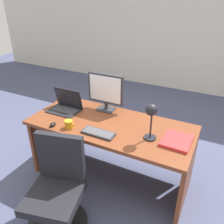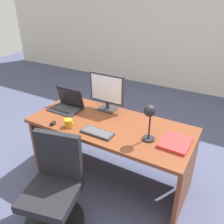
{
  "view_description": "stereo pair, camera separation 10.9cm",
  "coord_description": "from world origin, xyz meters",
  "px_view_note": "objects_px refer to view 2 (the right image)",
  "views": [
    {
      "loc": [
        0.98,
        -1.89,
        1.98
      ],
      "look_at": [
        0.0,
        0.04,
        0.85
      ],
      "focal_mm": 37.53,
      "sensor_mm": 36.0,
      "label": 1
    },
    {
      "loc": [
        1.08,
        -1.84,
        1.98
      ],
      "look_at": [
        0.0,
        0.04,
        0.85
      ],
      "focal_mm": 37.53,
      "sensor_mm": 36.0,
      "label": 2
    }
  ],
  "objects_px": {
    "mouse": "(53,123)",
    "book": "(175,142)",
    "laptop": "(68,102)",
    "desk": "(112,138)",
    "coffee_mug": "(69,123)",
    "desk_lamp": "(149,115)",
    "monitor": "(107,90)",
    "office_chair": "(54,192)",
    "keyboard": "(97,133)"
  },
  "relations": [
    {
      "from": "desk_lamp",
      "to": "coffee_mug",
      "type": "height_order",
      "value": "desk_lamp"
    },
    {
      "from": "laptop",
      "to": "keyboard",
      "type": "height_order",
      "value": "laptop"
    },
    {
      "from": "mouse",
      "to": "book",
      "type": "height_order",
      "value": "mouse"
    },
    {
      "from": "mouse",
      "to": "monitor",
      "type": "bearing_deg",
      "value": 61.55
    },
    {
      "from": "laptop",
      "to": "mouse",
      "type": "bearing_deg",
      "value": -74.52
    },
    {
      "from": "keyboard",
      "to": "desk_lamp",
      "type": "relative_size",
      "value": 0.89
    },
    {
      "from": "desk",
      "to": "desk_lamp",
      "type": "bearing_deg",
      "value": -17.79
    },
    {
      "from": "desk_lamp",
      "to": "desk",
      "type": "bearing_deg",
      "value": 162.21
    },
    {
      "from": "keyboard",
      "to": "book",
      "type": "relative_size",
      "value": 1.09
    },
    {
      "from": "keyboard",
      "to": "office_chair",
      "type": "height_order",
      "value": "office_chair"
    },
    {
      "from": "book",
      "to": "coffee_mug",
      "type": "height_order",
      "value": "coffee_mug"
    },
    {
      "from": "monitor",
      "to": "coffee_mug",
      "type": "height_order",
      "value": "monitor"
    },
    {
      "from": "desk_lamp",
      "to": "book",
      "type": "bearing_deg",
      "value": 18.07
    },
    {
      "from": "monitor",
      "to": "desk_lamp",
      "type": "relative_size",
      "value": 1.17
    },
    {
      "from": "monitor",
      "to": "mouse",
      "type": "bearing_deg",
      "value": -118.45
    },
    {
      "from": "coffee_mug",
      "to": "desk_lamp",
      "type": "bearing_deg",
      "value": 11.76
    },
    {
      "from": "laptop",
      "to": "keyboard",
      "type": "relative_size",
      "value": 1.09
    },
    {
      "from": "mouse",
      "to": "desk_lamp",
      "type": "relative_size",
      "value": 0.22
    },
    {
      "from": "desk",
      "to": "office_chair",
      "type": "relative_size",
      "value": 1.96
    },
    {
      "from": "book",
      "to": "office_chair",
      "type": "xyz_separation_m",
      "value": [
        -0.85,
        -0.73,
        -0.4
      ]
    },
    {
      "from": "desk",
      "to": "book",
      "type": "bearing_deg",
      "value": -5.65
    },
    {
      "from": "laptop",
      "to": "mouse",
      "type": "relative_size",
      "value": 4.33
    },
    {
      "from": "book",
      "to": "coffee_mug",
      "type": "xyz_separation_m",
      "value": [
        -1.04,
        -0.24,
        0.03
      ]
    },
    {
      "from": "monitor",
      "to": "desk_lamp",
      "type": "distance_m",
      "value": 0.75
    },
    {
      "from": "keyboard",
      "to": "coffee_mug",
      "type": "relative_size",
      "value": 3.09
    },
    {
      "from": "desk_lamp",
      "to": "coffee_mug",
      "type": "bearing_deg",
      "value": -168.24
    },
    {
      "from": "mouse",
      "to": "office_chair",
      "type": "height_order",
      "value": "office_chair"
    },
    {
      "from": "mouse",
      "to": "coffee_mug",
      "type": "xyz_separation_m",
      "value": [
        0.17,
        0.05,
        0.02
      ]
    },
    {
      "from": "office_chair",
      "to": "desk_lamp",
      "type": "bearing_deg",
      "value": 46.78
    },
    {
      "from": "monitor",
      "to": "laptop",
      "type": "bearing_deg",
      "value": -155.17
    },
    {
      "from": "mouse",
      "to": "coffee_mug",
      "type": "distance_m",
      "value": 0.18
    },
    {
      "from": "keyboard",
      "to": "desk_lamp",
      "type": "bearing_deg",
      "value": 15.5
    },
    {
      "from": "desk",
      "to": "coffee_mug",
      "type": "bearing_deg",
      "value": -137.06
    },
    {
      "from": "coffee_mug",
      "to": "keyboard",
      "type": "bearing_deg",
      "value": 6.12
    },
    {
      "from": "monitor",
      "to": "mouse",
      "type": "height_order",
      "value": "monitor"
    },
    {
      "from": "desk",
      "to": "coffee_mug",
      "type": "height_order",
      "value": "coffee_mug"
    },
    {
      "from": "desk_lamp",
      "to": "coffee_mug",
      "type": "relative_size",
      "value": 3.48
    },
    {
      "from": "laptop",
      "to": "book",
      "type": "distance_m",
      "value": 1.32
    },
    {
      "from": "mouse",
      "to": "book",
      "type": "distance_m",
      "value": 1.24
    },
    {
      "from": "laptop",
      "to": "desk",
      "type": "bearing_deg",
      "value": -1.89
    },
    {
      "from": "coffee_mug",
      "to": "book",
      "type": "bearing_deg",
      "value": 13.25
    },
    {
      "from": "monitor",
      "to": "book",
      "type": "relative_size",
      "value": 1.45
    },
    {
      "from": "monitor",
      "to": "keyboard",
      "type": "distance_m",
      "value": 0.58
    },
    {
      "from": "desk_lamp",
      "to": "coffee_mug",
      "type": "xyz_separation_m",
      "value": [
        -0.8,
        -0.17,
        -0.23
      ]
    },
    {
      "from": "desk",
      "to": "mouse",
      "type": "distance_m",
      "value": 0.66
    },
    {
      "from": "keyboard",
      "to": "coffee_mug",
      "type": "height_order",
      "value": "coffee_mug"
    },
    {
      "from": "mouse",
      "to": "book",
      "type": "relative_size",
      "value": 0.27
    },
    {
      "from": "keyboard",
      "to": "book",
      "type": "height_order",
      "value": "book"
    },
    {
      "from": "keyboard",
      "to": "desk_lamp",
      "type": "distance_m",
      "value": 0.55
    },
    {
      "from": "coffee_mug",
      "to": "office_chair",
      "type": "distance_m",
      "value": 0.67
    }
  ]
}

